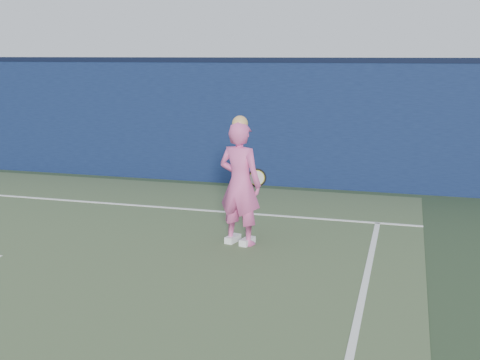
% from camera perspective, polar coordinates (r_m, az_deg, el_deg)
% --- Properties ---
extents(backstop_wall, '(24.00, 0.40, 2.50)m').
position_cam_1_polar(backstop_wall, '(13.19, -7.57, 5.59)').
color(backstop_wall, '#0C1738').
rests_on(backstop_wall, ground).
extents(wall_cap, '(24.00, 0.42, 0.10)m').
position_cam_1_polar(wall_cap, '(13.11, -7.72, 11.24)').
color(wall_cap, black).
rests_on(wall_cap, backstop_wall).
extents(player, '(0.73, 0.57, 1.84)m').
position_cam_1_polar(player, '(8.44, 0.00, -0.31)').
color(player, '#DF569D').
rests_on(player, ground).
extents(racket, '(0.53, 0.11, 0.28)m').
position_cam_1_polar(racket, '(8.85, 1.44, 0.17)').
color(racket, black).
rests_on(racket, ground).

